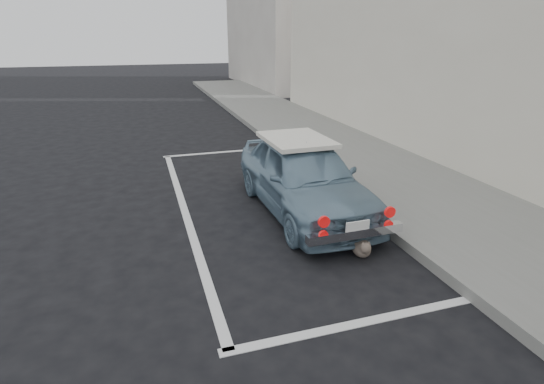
{
  "coord_description": "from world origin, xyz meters",
  "views": [
    {
      "loc": [
        -1.48,
        -3.65,
        2.79
      ],
      "look_at": [
        0.16,
        1.52,
        0.75
      ],
      "focal_mm": 28.0,
      "sensor_mm": 36.0,
      "label": 1
    }
  ],
  "objects": [
    {
      "name": "ground",
      "position": [
        0.0,
        0.0,
        0.0
      ],
      "size": [
        80.0,
        80.0,
        0.0
      ],
      "primitive_type": "plane",
      "color": "black",
      "rests_on": "ground"
    },
    {
      "name": "cat",
      "position": [
        1.16,
        0.75,
        0.14
      ],
      "size": [
        0.32,
        0.54,
        0.3
      ],
      "rotation": [
        0.0,
        0.0,
        -0.21
      ],
      "color": "brown",
      "rests_on": "ground"
    },
    {
      "name": "pline_front",
      "position": [
        0.5,
        6.5,
        0.0
      ],
      "size": [
        3.0,
        0.12,
        0.01
      ],
      "primitive_type": "cube",
      "color": "silver",
      "rests_on": "ground"
    },
    {
      "name": "pline_rear",
      "position": [
        0.5,
        -0.5,
        0.0
      ],
      "size": [
        3.0,
        0.12,
        0.01
      ],
      "primitive_type": "cube",
      "color": "silver",
      "rests_on": "ground"
    },
    {
      "name": "sidewalk",
      "position": [
        3.2,
        2.0,
        0.07
      ],
      "size": [
        2.8,
        40.0,
        0.15
      ],
      "primitive_type": "cube",
      "color": "slate",
      "rests_on": "ground"
    },
    {
      "name": "retro_coupe",
      "position": [
        0.99,
        2.42,
        0.61
      ],
      "size": [
        1.5,
        3.57,
        1.2
      ],
      "rotation": [
        0.0,
        0.0,
        0.02
      ],
      "color": "#7090A6",
      "rests_on": "ground"
    },
    {
      "name": "building_far",
      "position": [
        6.35,
        20.0,
        4.0
      ],
      "size": [
        3.5,
        10.0,
        8.0
      ],
      "primitive_type": "cube",
      "color": "#AFA79F",
      "rests_on": "ground"
    },
    {
      "name": "pline_side",
      "position": [
        -0.9,
        3.0,
        0.0
      ],
      "size": [
        0.12,
        7.0,
        0.01
      ],
      "primitive_type": "cube",
      "color": "silver",
      "rests_on": "ground"
    }
  ]
}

